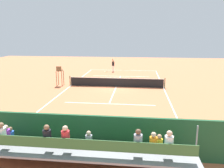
{
  "coord_description": "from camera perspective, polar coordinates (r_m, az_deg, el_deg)",
  "views": [
    {
      "loc": [
        -2.26,
        23.54,
        5.68
      ],
      "look_at": [
        0.0,
        4.0,
        1.2
      ],
      "focal_mm": 36.25,
      "sensor_mm": 36.0,
      "label": 1
    }
  ],
  "objects": [
    {
      "name": "ground_plane",
      "position": [
        24.32,
        1.08,
        -0.68
      ],
      "size": [
        60.0,
        60.0,
        0.0
      ],
      "primitive_type": "plane",
      "color": "#CC7047"
    },
    {
      "name": "court_line_markings",
      "position": [
        24.35,
        1.09,
        -0.65
      ],
      "size": [
        10.1,
        22.2,
        0.01
      ],
      "color": "white",
      "rests_on": "ground"
    },
    {
      "name": "tennis_net",
      "position": [
        24.21,
        1.09,
        0.48
      ],
      "size": [
        10.3,
        0.1,
        1.07
      ],
      "color": "black",
      "rests_on": "ground"
    },
    {
      "name": "backdrop_wall",
      "position": [
        10.86,
        -6.22,
        -12.77
      ],
      "size": [
        18.0,
        0.16,
        2.0
      ],
      "primitive_type": "cube",
      "color": "#235633",
      "rests_on": "ground"
    },
    {
      "name": "bleacher_stand",
      "position": [
        9.66,
        -7.92,
        -16.35
      ],
      "size": [
        9.06,
        2.4,
        2.48
      ],
      "color": "gray",
      "rests_on": "ground"
    },
    {
      "name": "umpire_chair",
      "position": [
        25.29,
        -13.07,
        2.55
      ],
      "size": [
        0.67,
        0.67,
        2.14
      ],
      "color": "brown",
      "rests_on": "ground"
    },
    {
      "name": "courtside_bench",
      "position": [
        11.5,
        10.3,
        -13.83
      ],
      "size": [
        1.8,
        0.4,
        0.93
      ],
      "color": "#9E754C",
      "rests_on": "ground"
    },
    {
      "name": "equipment_bag",
      "position": [
        11.56,
        2.16,
        -15.59
      ],
      "size": [
        0.9,
        0.36,
        0.36
      ],
      "primitive_type": "cube",
      "color": "#B22D2D",
      "rests_on": "ground"
    },
    {
      "name": "tennis_player",
      "position": [
        33.77,
        0.29,
        4.89
      ],
      "size": [
        0.37,
        0.53,
        1.93
      ],
      "color": "white",
      "rests_on": "ground"
    },
    {
      "name": "tennis_racket",
      "position": [
        33.54,
        -1.75,
        3.1
      ],
      "size": [
        0.58,
        0.34,
        0.03
      ],
      "color": "black",
      "rests_on": "ground"
    },
    {
      "name": "tennis_ball_near",
      "position": [
        32.99,
        -1.58,
        2.97
      ],
      "size": [
        0.07,
        0.07,
        0.07
      ],
      "primitive_type": "sphere",
      "color": "#CCDB33",
      "rests_on": "ground"
    },
    {
      "name": "tennis_ball_far",
      "position": [
        31.55,
        -2.67,
        2.5
      ],
      "size": [
        0.07,
        0.07,
        0.07
      ],
      "primitive_type": "sphere",
      "color": "#CCDB33",
      "rests_on": "ground"
    }
  ]
}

